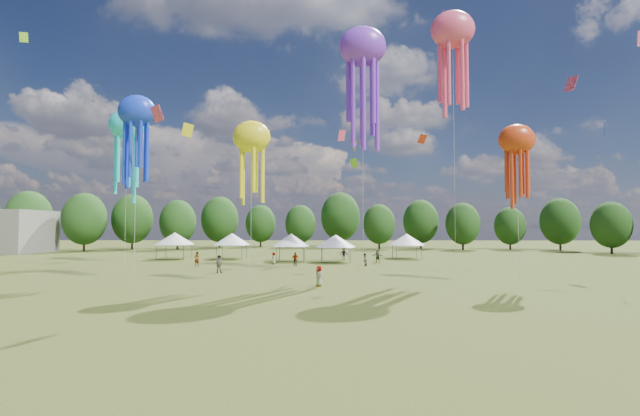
{
  "coord_description": "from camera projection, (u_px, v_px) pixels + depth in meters",
  "views": [
    {
      "loc": [
        1.78,
        -10.7,
        4.92
      ],
      "look_at": [
        1.34,
        15.0,
        6.0
      ],
      "focal_mm": 25.05,
      "sensor_mm": 36.0,
      "label": 1
    }
  ],
  "objects": [
    {
      "name": "spectator_near",
      "position": [
        219.0,
        264.0,
        47.5
      ],
      "size": [
        0.99,
        0.82,
        1.87
      ],
      "primitive_type": "imported",
      "rotation": [
        0.0,
        0.0,
        3.01
      ],
      "color": "gray",
      "rests_on": "ground"
    },
    {
      "name": "spectators_far",
      "position": [
        329.0,
        258.0,
        57.74
      ],
      "size": [
        24.36,
        30.4,
        1.87
      ],
      "color": "gray",
      "rests_on": "ground"
    },
    {
      "name": "festival_tents",
      "position": [
        284.0,
        240.0,
        66.02
      ],
      "size": [
        41.04,
        12.6,
        4.06
      ],
      "color": "#47474C",
      "rests_on": "ground"
    },
    {
      "name": "show_kites",
      "position": [
        303.0,
        100.0,
        50.01
      ],
      "size": [
        47.85,
        24.11,
        29.77
      ],
      "color": "blue",
      "rests_on": "ground"
    },
    {
      "name": "small_kites",
      "position": [
        310.0,
        11.0,
        52.47
      ],
      "size": [
        65.42,
        56.91,
        44.2
      ],
      "color": "blue",
      "rests_on": "ground"
    },
    {
      "name": "treeline",
      "position": [
        293.0,
        217.0,
        73.3
      ],
      "size": [
        201.57,
        95.24,
        13.43
      ],
      "color": "#38281C",
      "rests_on": "ground"
    }
  ]
}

